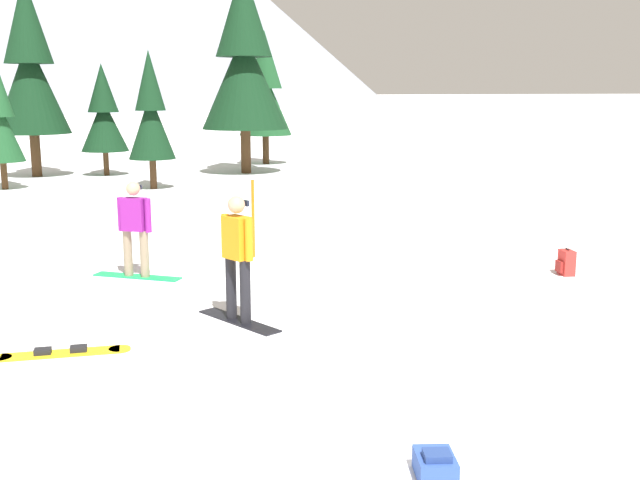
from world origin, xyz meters
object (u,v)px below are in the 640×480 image
at_px(backpack_blue, 435,465).
at_px(snowboarder_background, 135,228).
at_px(loose_snowboard_near_right, 61,353).
at_px(backpack_red, 566,263).
at_px(pine_tree_tall, 265,92).
at_px(pine_tree_twin, 104,115).
at_px(snowboarder_midground, 237,256).
at_px(pine_tree_broad, 244,62).
at_px(pine_tree_leaning, 30,69).
at_px(trail_marker_pole, 253,219).
at_px(pine_tree_short, 0,120).
at_px(pine_tree_slender, 151,114).

bearing_deg(backpack_blue, snowboarder_background, 99.43).
relative_size(loose_snowboard_near_right, backpack_red, 3.59).
bearing_deg(pine_tree_tall, snowboarder_background, -113.63).
bearing_deg(pine_tree_twin, snowboarder_midground, -90.76).
height_order(pine_tree_broad, pine_tree_leaning, pine_tree_broad).
height_order(trail_marker_pole, pine_tree_tall, pine_tree_tall).
relative_size(trail_marker_pole, pine_tree_short, 0.37).
height_order(snowboarder_background, pine_tree_twin, pine_tree_twin).
relative_size(trail_marker_pole, pine_tree_tall, 0.27).
relative_size(loose_snowboard_near_right, pine_tree_leaning, 0.23).
xyz_separation_m(backpack_blue, pine_tree_short, (-3.63, 21.54, 2.12)).
height_order(snowboarder_background, backpack_red, snowboarder_background).
distance_m(backpack_blue, pine_tree_twin, 24.65).
distance_m(pine_tree_twin, pine_tree_tall, 7.32).
bearing_deg(backpack_blue, pine_tree_tall, 75.59).
bearing_deg(snowboarder_background, loose_snowboard_near_right, -111.58).
distance_m(snowboarder_midground, pine_tree_short, 17.06).
xyz_separation_m(trail_marker_pole, pine_tree_leaning, (-3.58, 16.30, 3.18)).
bearing_deg(backpack_red, loose_snowboard_near_right, -172.73).
bearing_deg(pine_tree_broad, pine_tree_twin, 167.27).
distance_m(pine_tree_short, pine_tree_broad, 9.07).
relative_size(backpack_red, trail_marker_pole, 0.31).
distance_m(pine_tree_slender, pine_tree_broad, 5.69).
xyz_separation_m(loose_snowboard_near_right, pine_tree_broad, (7.79, 19.06, 4.19)).
xyz_separation_m(snowboarder_midground, pine_tree_twin, (0.26, 19.72, 1.32)).
relative_size(loose_snowboard_near_right, pine_tree_broad, 0.22).
distance_m(backpack_blue, trail_marker_pole, 8.87).
bearing_deg(trail_marker_pole, backpack_red, -35.64).
distance_m(snowboarder_background, pine_tree_twin, 16.69).
distance_m(pine_tree_twin, pine_tree_short, 4.64).
height_order(backpack_red, pine_tree_leaning, pine_tree_leaning).
height_order(snowboarder_background, loose_snowboard_near_right, snowboarder_background).
bearing_deg(snowboarder_midground, pine_tree_slender, 85.18).
bearing_deg(pine_tree_short, pine_tree_broad, 12.16).
bearing_deg(pine_tree_short, pine_tree_tall, 26.07).
bearing_deg(loose_snowboard_near_right, snowboarder_midground, 11.74).
distance_m(backpack_red, backpack_blue, 7.88).
relative_size(pine_tree_twin, pine_tree_short, 1.01).
xyz_separation_m(snowboarder_background, pine_tree_tall, (8.17, 18.69, 2.22)).
height_order(snowboarder_background, pine_tree_leaning, pine_tree_leaning).
xyz_separation_m(pine_tree_slender, pine_tree_broad, (4.13, 3.48, 1.80)).
bearing_deg(pine_tree_short, backpack_red, -59.89).
distance_m(loose_snowboard_near_right, backpack_blue, 5.15).
bearing_deg(backpack_blue, backpack_red, 43.48).
bearing_deg(pine_tree_slender, pine_tree_leaning, 123.84).
relative_size(snowboarder_midground, pine_tree_slender, 0.40).
bearing_deg(trail_marker_pole, snowboarder_midground, -109.31).
bearing_deg(pine_tree_twin, loose_snowboard_near_right, -97.48).
bearing_deg(pine_tree_tall, loose_snowboard_near_right, -113.30).
height_order(backpack_blue, pine_tree_short, pine_tree_short).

